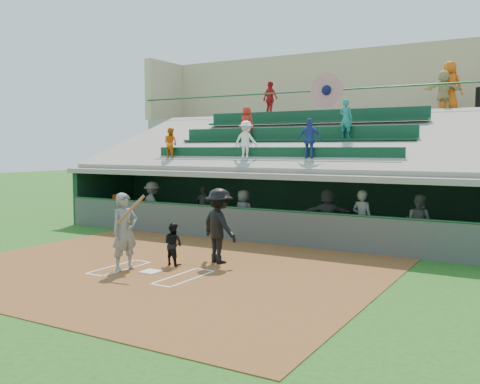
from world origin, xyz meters
The scene contains 22 objects.
ground centered at (0.00, 0.00, 0.00)m, with size 100.00×100.00×0.00m, color #1C4F16.
dirt_slab centered at (0.00, 0.50, 0.01)m, with size 11.00×9.00×0.02m, color brown.
home_plate centered at (0.00, 0.00, 0.04)m, with size 0.43×0.43×0.03m, color white.
batters_box_chalk centered at (0.00, 0.00, 0.02)m, with size 2.65×1.85×0.01m.
dugout_floor centered at (0.00, 6.75, 0.02)m, with size 16.00×3.50×0.04m, color gray.
concourse_slab centered at (0.00, 13.50, 2.30)m, with size 20.00×3.00×4.60m, color gray.
grandstand centered at (-0.01, 10.51, 2.26)m, with size 20.40×10.40×7.80m.
batter_at_plate centered at (-0.73, -0.11, 1.01)m, with size 0.95×0.83×1.96m.
catcher centered at (-0.02, 0.96, 0.58)m, with size 0.54×0.42×1.12m, color black.
home_umpire centered at (0.88, 1.82, 1.02)m, with size 1.30×0.75×2.01m, color black.
dugout_bench centered at (0.04, 8.08, 0.28)m, with size 15.69×0.47×0.47m, color #996837.
white_table centered at (-6.80, 6.10, 0.42)m, with size 0.86×0.64×0.75m, color silver.
water_cooler centered at (-6.79, 6.13, 1.00)m, with size 0.41×0.41×0.41m, color #D44B0C.
dugout_player_a centered at (-4.62, 5.74, 0.93)m, with size 1.15×0.66×1.79m, color #595B56.
dugout_player_b centered at (-3.09, 6.98, 0.84)m, with size 0.94×0.39×1.60m, color #5B5E59.
dugout_player_c centered at (-0.67, 5.86, 0.85)m, with size 0.79×0.51×1.62m, color #51544F.
dugout_player_d centered at (2.09, 6.74, 0.89)m, with size 1.58×0.50×1.71m, color #555853.
dugout_player_e centered at (3.59, 5.73, 0.94)m, with size 0.65×0.43×1.79m, color #60635D.
dugout_player_f centered at (5.16, 6.25, 0.88)m, with size 0.82×0.64×1.68m, color #5F625C.
concourse_staff_a centered at (-3.33, 13.14, 5.46)m, with size 1.01×0.42×1.72m, color #B31419.
concourse_staff_b centered at (4.85, 13.14, 5.61)m, with size 0.99×0.64×2.03m, color #DD570D.
concourse_staff_c centered at (4.68, 12.71, 5.41)m, with size 1.50×0.48×1.62m, color tan.
Camera 1 is at (8.49, -10.22, 3.12)m, focal length 40.00 mm.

